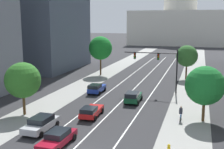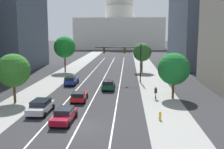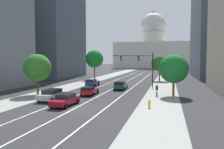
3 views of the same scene
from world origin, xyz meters
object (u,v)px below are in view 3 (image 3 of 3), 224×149
object	(u,v)px
car_blue	(92,82)
fire_hydrant	(149,104)
capitol_building	(153,50)
car_green	(121,85)
car_silver	(52,95)
street_tree_mid_left	(94,59)
traffic_signal_mast	(140,62)
cyclist	(157,90)
car_red	(89,91)
street_tree_far_right	(174,69)
street_tree_near_right	(160,63)
street_tree_near_left	(37,68)
car_crimson	(65,100)

from	to	relation	value
car_blue	fire_hydrant	distance (m)	22.43
capitol_building	fire_hydrant	size ratio (longest dim) A/B	49.45
car_green	car_silver	bearing A→B (deg)	151.61
capitol_building	street_tree_mid_left	xyz separation A→B (m)	(-9.42, -89.45, -5.73)
car_silver	capitol_building	bearing A→B (deg)	-1.54
street_tree_mid_left	traffic_signal_mast	bearing A→B (deg)	-41.22
fire_hydrant	street_tree_mid_left	distance (m)	37.90
car_blue	fire_hydrant	world-z (taller)	car_blue
traffic_signal_mast	fire_hydrant	xyz separation A→B (m)	(3.71, -21.18, -4.41)
car_green	cyclist	bearing A→B (deg)	-132.18
car_red	car_silver	bearing A→B (deg)	146.56
street_tree_far_right	street_tree_near_right	bearing A→B (deg)	97.21
car_red	street_tree_near_left	distance (m)	8.84
traffic_signal_mast	street_tree_near_right	size ratio (longest dim) A/B	1.26
car_green	cyclist	world-z (taller)	cyclist
car_blue	fire_hydrant	xyz separation A→B (m)	(13.02, -18.26, -0.33)
cyclist	street_tree_mid_left	size ratio (longest dim) A/B	0.22
cyclist	car_blue	bearing A→B (deg)	57.09
capitol_building	fire_hydrant	distance (m)	123.43
car_crimson	street_tree_far_right	world-z (taller)	street_tree_far_right
car_crimson	car_red	distance (m)	8.42
street_tree_mid_left	cyclist	bearing A→B (deg)	-53.81
car_silver	car_green	bearing A→B (deg)	-26.19
car_green	car_blue	size ratio (longest dim) A/B	1.01
car_green	street_tree_near_right	bearing A→B (deg)	-19.24
street_tree_near_right	street_tree_near_left	world-z (taller)	street_tree_near_right
car_green	street_tree_mid_left	world-z (taller)	street_tree_mid_left
cyclist	fire_hydrant	bearing A→B (deg)	179.73
fire_hydrant	street_tree_far_right	bearing A→B (deg)	73.73
fire_hydrant	street_tree_far_right	world-z (taller)	street_tree_far_right
traffic_signal_mast	car_blue	bearing A→B (deg)	-162.60
car_red	traffic_signal_mast	distance (m)	15.75
car_green	car_blue	xyz separation A→B (m)	(-6.63, 3.58, -0.03)
capitol_building	street_tree_near_left	xyz separation A→B (m)	(-9.64, -116.86, -7.12)
car_crimson	street_tree_far_right	distance (m)	16.81
street_tree_far_right	car_silver	bearing A→B (deg)	-153.51
car_red	fire_hydrant	xyz separation A→B (m)	(9.70, -7.22, -0.25)
street_tree_near_left	car_green	bearing A→B (deg)	38.06
car_red	street_tree_near_right	bearing A→B (deg)	-22.13
capitol_building	cyclist	distance (m)	114.65
street_tree_near_right	car_red	bearing A→B (deg)	-109.60
car_blue	fire_hydrant	bearing A→B (deg)	-145.26
street_tree_far_right	car_green	bearing A→B (deg)	150.79
capitol_building	car_red	xyz separation A→B (m)	(-1.64, -115.47, -10.60)
car_crimson	car_red	bearing A→B (deg)	1.34
street_tree_near_left	car_crimson	bearing A→B (deg)	-41.33
car_silver	street_tree_mid_left	world-z (taller)	street_tree_mid_left
fire_hydrant	street_tree_mid_left	bearing A→B (deg)	117.73
car_silver	car_blue	xyz separation A→B (m)	(0.00, 16.59, 0.00)
street_tree_mid_left	street_tree_near_left	size ratio (longest dim) A/B	1.26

